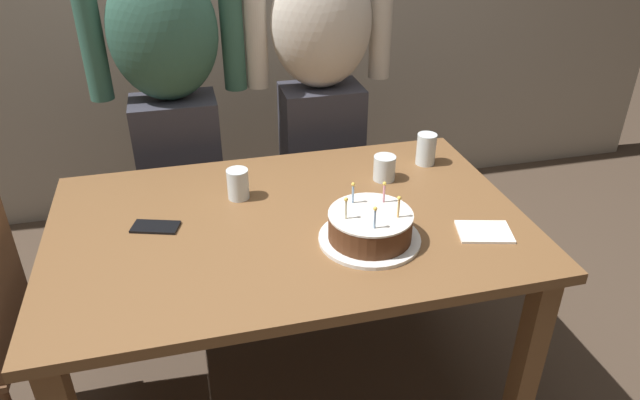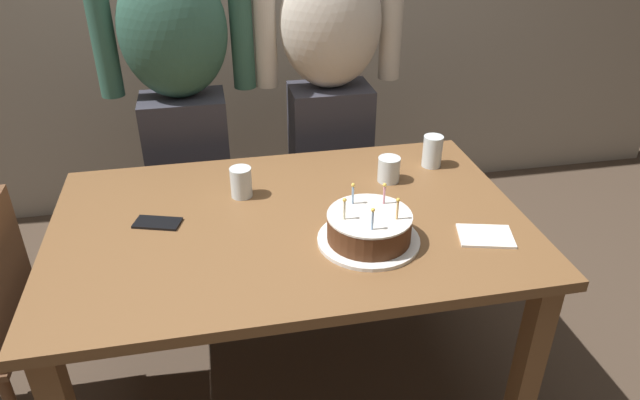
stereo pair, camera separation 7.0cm
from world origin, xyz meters
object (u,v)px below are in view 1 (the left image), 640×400
at_px(water_glass_near, 426,149).
at_px(person_man_bearded, 173,110).
at_px(water_glass_far, 384,168).
at_px(person_woman_cardigan, 321,97).
at_px(cell_phone, 156,227).
at_px(napkin_stack, 484,232).
at_px(birthday_cake, 370,228).
at_px(water_glass_side, 238,184).

xyz_separation_m(water_glass_near, person_man_bearded, (-0.90, 0.44, 0.07)).
xyz_separation_m(water_glass_far, person_woman_cardigan, (-0.10, 0.53, 0.09)).
relative_size(water_glass_far, person_woman_cardigan, 0.05).
distance_m(cell_phone, person_man_bearded, 0.68).
xyz_separation_m(napkin_stack, person_woman_cardigan, (-0.28, 0.94, 0.13)).
bearing_deg(person_man_bearded, birthday_cake, 121.01).
distance_m(cell_phone, napkin_stack, 1.02).
bearing_deg(water_glass_near, birthday_cake, -129.47).
xyz_separation_m(cell_phone, person_man_bearded, (0.09, 0.66, 0.13)).
xyz_separation_m(cell_phone, napkin_stack, (0.98, -0.27, 0.00)).
height_order(water_glass_far, person_man_bearded, person_man_bearded).
xyz_separation_m(water_glass_side, person_woman_cardigan, (0.42, 0.54, 0.08)).
distance_m(birthday_cake, person_woman_cardigan, 0.90).
xyz_separation_m(water_glass_near, water_glass_far, (-0.19, -0.08, -0.01)).
relative_size(birthday_cake, cell_phone, 2.14).
distance_m(water_glass_side, cell_phone, 0.31).
distance_m(birthday_cake, cell_phone, 0.67).
height_order(water_glass_side, person_woman_cardigan, person_woman_cardigan).
bearing_deg(water_glass_side, cell_phone, -154.98).
height_order(birthday_cake, water_glass_side, birthday_cake).
bearing_deg(cell_phone, water_glass_side, 43.04).
relative_size(napkin_stack, person_man_bearded, 0.10).
height_order(water_glass_side, napkin_stack, water_glass_side).
relative_size(person_man_bearded, person_woman_cardigan, 1.00).
bearing_deg(water_glass_far, water_glass_near, 23.40).
relative_size(cell_phone, person_man_bearded, 0.09).
height_order(napkin_stack, person_woman_cardigan, person_woman_cardigan).
xyz_separation_m(water_glass_near, water_glass_side, (-0.72, -0.09, -0.01)).
bearing_deg(napkin_stack, water_glass_far, 113.79).
bearing_deg(birthday_cake, water_glass_side, 134.39).
distance_m(napkin_stack, person_woman_cardigan, 0.99).
distance_m(water_glass_far, napkin_stack, 0.45).
bearing_deg(cell_phone, person_woman_cardigan, 61.46).
bearing_deg(water_glass_side, water_glass_far, 0.80).
height_order(person_man_bearded, person_woman_cardigan, same).
xyz_separation_m(birthday_cake, cell_phone, (-0.63, 0.23, -0.04)).
bearing_deg(person_woman_cardigan, cell_phone, 43.44).
xyz_separation_m(cell_phone, person_woman_cardigan, (0.70, 0.66, 0.13)).
relative_size(cell_phone, napkin_stack, 0.89).
relative_size(water_glass_near, person_woman_cardigan, 0.07).
relative_size(birthday_cake, napkin_stack, 1.90).
distance_m(water_glass_near, water_glass_side, 0.72).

